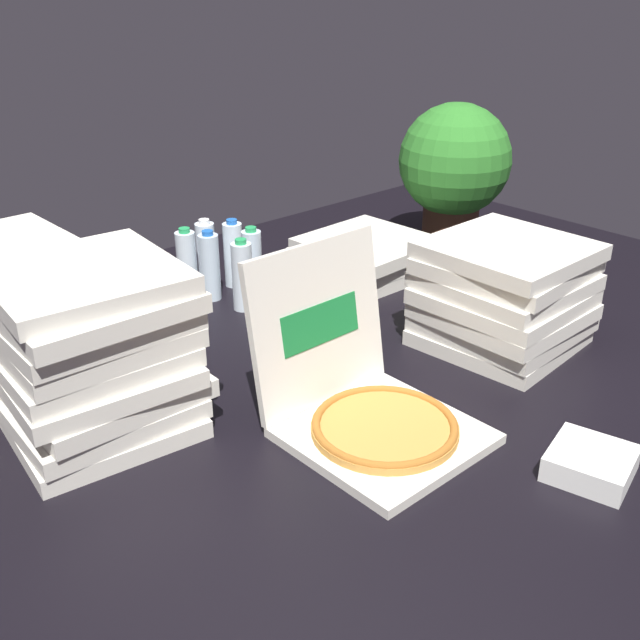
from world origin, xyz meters
TOP-DOWN VIEW (x-y plane):
  - ground_plane at (0.00, 0.00)m, footprint 3.20×2.40m
  - open_pizza_box at (-0.18, -0.20)m, footprint 0.40×0.47m
  - pizza_stack_right_mid at (0.52, 0.50)m, footprint 0.41×0.42m
  - pizza_stack_center_near at (0.42, -0.15)m, footprint 0.43×0.43m
  - pizza_stack_left_near at (-0.64, 0.24)m, footprint 0.45×0.46m
  - water_bottle_0 at (-0.01, 0.68)m, footprint 0.07×0.07m
  - water_bottle_1 at (0.02, 0.55)m, footprint 0.07×0.07m
  - water_bottle_2 at (0.11, 0.62)m, footprint 0.07×0.07m
  - water_bottle_3 at (-0.05, 0.75)m, footprint 0.07×0.07m
  - water_bottle_4 at (0.11, 0.72)m, footprint 0.07×0.07m
  - water_bottle_5 at (0.05, 0.79)m, footprint 0.07×0.07m
  - potted_plant at (0.98, 0.49)m, footprint 0.42×0.42m
  - napkin_pile at (0.05, -0.65)m, footprint 0.21×0.21m

SIDE VIEW (x-z plane):
  - ground_plane at x=0.00m, z-range -0.02..0.00m
  - napkin_pile at x=0.05m, z-range 0.00..0.06m
  - pizza_stack_right_mid at x=0.52m, z-range 0.00..0.13m
  - open_pizza_box at x=-0.18m, z-range -0.13..0.29m
  - water_bottle_0 at x=-0.01m, z-range -0.01..0.23m
  - water_bottle_1 at x=0.02m, z-range -0.01..0.23m
  - water_bottle_2 at x=0.11m, z-range -0.01..0.23m
  - water_bottle_3 at x=-0.05m, z-range -0.01..0.23m
  - water_bottle_4 at x=0.11m, z-range -0.01..0.23m
  - water_bottle_5 at x=0.05m, z-range -0.01..0.23m
  - pizza_stack_center_near at x=0.42m, z-range 0.00..0.31m
  - pizza_stack_left_near at x=-0.64m, z-range 0.00..0.40m
  - potted_plant at x=0.98m, z-range 0.04..0.59m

